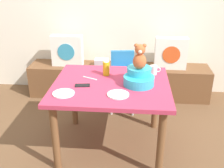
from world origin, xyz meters
The scene contains 16 objects.
ground_plane centered at (0.00, 0.00, 0.00)m, with size 8.00×8.00×0.00m, color brown.
back_wall centered at (0.00, 1.52, 1.30)m, with size 4.40×0.10×2.60m, color silver.
window_bench centered at (0.00, 1.25, 0.23)m, with size 2.60×0.44×0.46m, color brown.
pillow_floral_left centered at (-0.74, 1.23, 0.68)m, with size 0.44×0.15×0.44m.
pillow_floral_right centered at (0.72, 1.23, 0.68)m, with size 0.44×0.15×0.44m.
book_stack centered at (-0.25, 1.25, 0.51)m, with size 0.20×0.14×0.10m, color silver.
dining_table centered at (0.00, 0.00, 0.63)m, with size 1.15×0.99×0.74m.
highchair centered at (0.08, 0.81, 0.52)m, with size 0.36×0.48×0.79m.
infant_seat_teal centered at (0.27, 0.01, 0.81)m, with size 0.30×0.33×0.16m.
teddy_bear centered at (0.27, 0.01, 1.02)m, with size 0.13×0.12×0.25m.
ketchup_bottle centered at (-0.07, 0.22, 0.83)m, with size 0.07×0.07×0.18m.
coffee_mug centered at (0.43, 0.28, 0.79)m, with size 0.12×0.08×0.09m.
dinner_plate_near centered at (-0.41, -0.27, 0.75)m, with size 0.20×0.20×0.01m, color white.
dinner_plate_far centered at (0.08, -0.25, 0.75)m, with size 0.20×0.20×0.01m, color white.
cell_phone centered at (-0.27, -0.08, 0.74)m, with size 0.07×0.14×0.01m, color black.
table_fork centered at (-0.23, 0.11, 0.74)m, with size 0.02×0.17×0.01m, color silver.
Camera 1 is at (0.22, -2.43, 1.84)m, focal length 43.47 mm.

